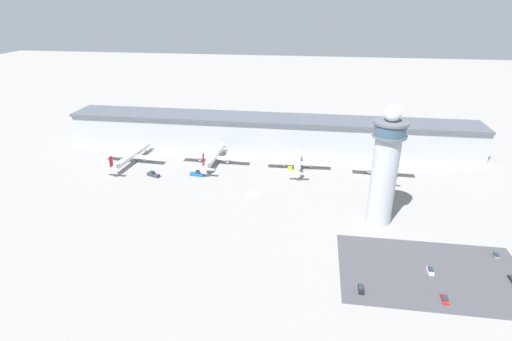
{
  "coord_description": "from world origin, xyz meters",
  "views": [
    {
      "loc": [
        27.01,
        -171.83,
        88.72
      ],
      "look_at": [
        0.84,
        5.22,
        10.53
      ],
      "focal_mm": 28.0,
      "sensor_mm": 36.0,
      "label": 1
    }
  ],
  "objects_px": {
    "airplane_gate_alpha": "(131,156)",
    "car_black_suv": "(445,299)",
    "airplane_gate_delta": "(383,169)",
    "service_truck_baggage": "(153,175)",
    "service_truck_fuel": "(294,169)",
    "airplane_gate_charlie": "(298,163)",
    "airplane_gate_bravo": "(213,157)",
    "service_truck_catering": "(197,174)",
    "car_blue_compact": "(361,289)",
    "control_tower": "(385,167)",
    "car_red_hatchback": "(430,271)",
    "car_navy_sedan": "(495,255)"
  },
  "relations": [
    {
      "from": "car_black_suv",
      "to": "car_blue_compact",
      "type": "relative_size",
      "value": 1.04
    },
    {
      "from": "airplane_gate_delta",
      "to": "service_truck_baggage",
      "type": "bearing_deg",
      "value": -171.46
    },
    {
      "from": "airplane_gate_delta",
      "to": "service_truck_fuel",
      "type": "relative_size",
      "value": 5.98
    },
    {
      "from": "airplane_gate_alpha",
      "to": "car_blue_compact",
      "type": "relative_size",
      "value": 9.37
    },
    {
      "from": "airplane_gate_bravo",
      "to": "car_blue_compact",
      "type": "xyz_separation_m",
      "value": [
        74.33,
        -98.92,
        -3.5
      ]
    },
    {
      "from": "airplane_gate_alpha",
      "to": "airplane_gate_charlie",
      "type": "distance_m",
      "value": 95.86
    },
    {
      "from": "airplane_gate_charlie",
      "to": "service_truck_baggage",
      "type": "height_order",
      "value": "airplane_gate_charlie"
    },
    {
      "from": "control_tower",
      "to": "airplane_gate_bravo",
      "type": "relative_size",
      "value": 1.29
    },
    {
      "from": "control_tower",
      "to": "service_truck_baggage",
      "type": "xyz_separation_m",
      "value": [
        -113.38,
        29.9,
        -23.89
      ]
    },
    {
      "from": "airplane_gate_delta",
      "to": "car_black_suv",
      "type": "xyz_separation_m",
      "value": [
        6.22,
        -96.03,
        -3.69
      ]
    },
    {
      "from": "car_red_hatchback",
      "to": "car_blue_compact",
      "type": "bearing_deg",
      "value": -152.12
    },
    {
      "from": "control_tower",
      "to": "service_truck_catering",
      "type": "xyz_separation_m",
      "value": [
        -90.18,
        33.99,
        -23.82
      ]
    },
    {
      "from": "airplane_gate_alpha",
      "to": "car_black_suv",
      "type": "height_order",
      "value": "airplane_gate_alpha"
    },
    {
      "from": "airplane_gate_delta",
      "to": "car_navy_sedan",
      "type": "distance_m",
      "value": 75.78
    },
    {
      "from": "service_truck_fuel",
      "to": "service_truck_baggage",
      "type": "bearing_deg",
      "value": -166.49
    },
    {
      "from": "airplane_gate_alpha",
      "to": "car_black_suv",
      "type": "relative_size",
      "value": 9.03
    },
    {
      "from": "control_tower",
      "to": "service_truck_catering",
      "type": "distance_m",
      "value": 99.28
    },
    {
      "from": "service_truck_baggage",
      "to": "car_red_hatchback",
      "type": "height_order",
      "value": "service_truck_baggage"
    },
    {
      "from": "control_tower",
      "to": "car_black_suv",
      "type": "xyz_separation_m",
      "value": [
        14.61,
        -47.85,
        -24.33
      ]
    },
    {
      "from": "airplane_gate_delta",
      "to": "service_truck_fuel",
      "type": "bearing_deg",
      "value": -179.48
    },
    {
      "from": "service_truck_catering",
      "to": "car_navy_sedan",
      "type": "height_order",
      "value": "service_truck_catering"
    },
    {
      "from": "airplane_gate_alpha",
      "to": "airplane_gate_bravo",
      "type": "distance_m",
      "value": 47.67
    },
    {
      "from": "airplane_gate_bravo",
      "to": "car_red_hatchback",
      "type": "relative_size",
      "value": 9.48
    },
    {
      "from": "airplane_gate_charlie",
      "to": "car_red_hatchback",
      "type": "bearing_deg",
      "value": -59.16
    },
    {
      "from": "airplane_gate_alpha",
      "to": "airplane_gate_charlie",
      "type": "xyz_separation_m",
      "value": [
        95.74,
        4.79,
        -0.36
      ]
    },
    {
      "from": "car_black_suv",
      "to": "car_red_hatchback",
      "type": "relative_size",
      "value": 1.15
    },
    {
      "from": "service_truck_baggage",
      "to": "car_navy_sedan",
      "type": "relative_size",
      "value": 1.92
    },
    {
      "from": "airplane_gate_alpha",
      "to": "airplane_gate_delta",
      "type": "xyz_separation_m",
      "value": [
        141.31,
        1.6,
        0.16
      ]
    },
    {
      "from": "car_black_suv",
      "to": "car_navy_sedan",
      "type": "xyz_separation_m",
      "value": [
        25.23,
        27.19,
        0.02
      ]
    },
    {
      "from": "service_truck_catering",
      "to": "service_truck_baggage",
      "type": "bearing_deg",
      "value": -169.99
    },
    {
      "from": "car_blue_compact",
      "to": "car_red_hatchback",
      "type": "bearing_deg",
      "value": 27.88
    },
    {
      "from": "airplane_gate_bravo",
      "to": "service_truck_baggage",
      "type": "bearing_deg",
      "value": -141.46
    },
    {
      "from": "airplane_gate_bravo",
      "to": "car_red_hatchback",
      "type": "xyz_separation_m",
      "value": [
        99.2,
        -85.76,
        -3.47
      ]
    },
    {
      "from": "car_blue_compact",
      "to": "airplane_gate_alpha",
      "type": "bearing_deg",
      "value": 142.48
    },
    {
      "from": "car_black_suv",
      "to": "car_red_hatchback",
      "type": "xyz_separation_m",
      "value": [
        -0.98,
        14.14,
        0.07
      ]
    },
    {
      "from": "service_truck_baggage",
      "to": "car_blue_compact",
      "type": "relative_size",
      "value": 1.71
    },
    {
      "from": "control_tower",
      "to": "car_black_suv",
      "type": "distance_m",
      "value": 55.64
    },
    {
      "from": "airplane_gate_charlie",
      "to": "car_blue_compact",
      "type": "relative_size",
      "value": 7.63
    },
    {
      "from": "airplane_gate_delta",
      "to": "car_navy_sedan",
      "type": "xyz_separation_m",
      "value": [
        31.45,
        -68.85,
        -3.67
      ]
    },
    {
      "from": "airplane_gate_bravo",
      "to": "service_truck_catering",
      "type": "distance_m",
      "value": 18.88
    },
    {
      "from": "airplane_gate_charlie",
      "to": "car_blue_compact",
      "type": "height_order",
      "value": "airplane_gate_charlie"
    },
    {
      "from": "control_tower",
      "to": "airplane_gate_charlie",
      "type": "relative_size",
      "value": 1.45
    },
    {
      "from": "airplane_gate_alpha",
      "to": "airplane_gate_charlie",
      "type": "relative_size",
      "value": 1.23
    },
    {
      "from": "airplane_gate_alpha",
      "to": "service_truck_fuel",
      "type": "height_order",
      "value": "airplane_gate_alpha"
    },
    {
      "from": "control_tower",
      "to": "airplane_gate_charlie",
      "type": "bearing_deg",
      "value": 125.9
    },
    {
      "from": "airplane_gate_alpha",
      "to": "service_truck_fuel",
      "type": "xyz_separation_m",
      "value": [
        93.86,
        1.16,
        -3.02
      ]
    },
    {
      "from": "control_tower",
      "to": "airplane_gate_alpha",
      "type": "distance_m",
      "value": 142.38
    },
    {
      "from": "control_tower",
      "to": "service_truck_fuel",
      "type": "height_order",
      "value": "control_tower"
    },
    {
      "from": "service_truck_catering",
      "to": "car_red_hatchback",
      "type": "distance_m",
      "value": 123.94
    },
    {
      "from": "service_truck_catering",
      "to": "service_truck_fuel",
      "type": "xyz_separation_m",
      "value": [
        51.11,
        13.76,
        -0.01
      ]
    }
  ]
}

